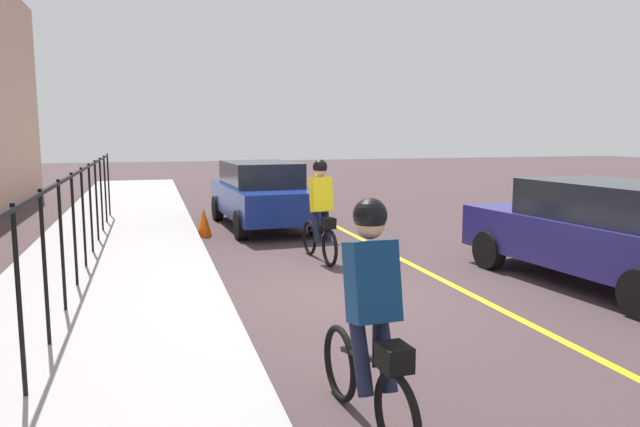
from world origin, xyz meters
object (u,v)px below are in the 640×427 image
parked_sedan_rear (262,193)px  cyclist_follow (371,319)px  cyclist_lead (321,211)px  patrol_sedan (603,232)px  traffic_cone_near (204,222)px

parked_sedan_rear → cyclist_follow: bearing=-9.0°
cyclist_lead → patrol_sedan: size_ratio=0.40×
cyclist_lead → cyclist_follow: size_ratio=1.00×
cyclist_lead → cyclist_follow: bearing=163.1°
cyclist_lead → traffic_cone_near: size_ratio=2.85×
patrol_sedan → cyclist_lead: bearing=46.1°
cyclist_lead → patrol_sedan: 4.55m
cyclist_lead → cyclist_follow: (-6.00, 1.33, 0.00)m
cyclist_lead → cyclist_follow: 6.14m
cyclist_lead → parked_sedan_rear: size_ratio=0.41×
patrol_sedan → traffic_cone_near: (5.95, 5.38, -0.50)m
cyclist_follow → parked_sedan_rear: 10.18m
cyclist_follow → traffic_cone_near: size_ratio=2.85×
cyclist_lead → traffic_cone_near: (3.17, 1.79, -0.59)m
cyclist_follow → patrol_sedan: bearing=-61.3°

